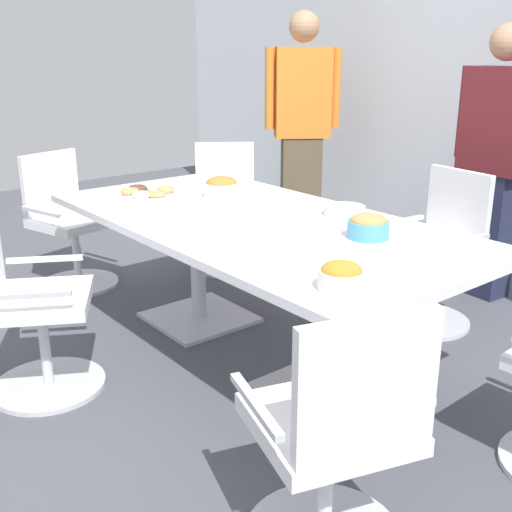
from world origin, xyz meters
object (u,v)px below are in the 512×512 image
at_px(donut_platter, 148,192).
at_px(office_chair_5, 69,228).
at_px(office_chair_1, 336,447).
at_px(conference_table, 256,242).
at_px(snack_bowl_pretzels, 221,187).
at_px(person_standing_1, 494,161).
at_px(office_chair_3, 435,257).
at_px(office_chair_0, 29,311).
at_px(person_standing_0, 302,125).
at_px(snack_bowl_cookies, 368,226).
at_px(office_chair_4, 225,213).
at_px(plate_stack, 345,210).
at_px(snack_bowl_chips_orange, 341,276).

bearing_deg(donut_platter, office_chair_5, -167.32).
height_order(office_chair_1, donut_platter, office_chair_1).
distance_m(conference_table, snack_bowl_pretzels, 0.57).
bearing_deg(person_standing_1, office_chair_3, 101.00).
height_order(office_chair_0, person_standing_0, person_standing_0).
relative_size(office_chair_1, snack_bowl_cookies, 4.71).
xyz_separation_m(office_chair_4, snack_bowl_pretzels, (0.75, -0.57, 0.40)).
relative_size(office_chair_1, plate_stack, 4.25).
distance_m(person_standing_0, snack_bowl_pretzels, 1.69).
relative_size(office_chair_1, snack_bowl_pretzels, 4.36).
height_order(person_standing_0, plate_stack, person_standing_0).
height_order(office_chair_4, donut_platter, office_chair_4).
xyz_separation_m(person_standing_1, donut_platter, (-1.09, -1.89, -0.13)).
bearing_deg(person_standing_0, snack_bowl_pretzels, 65.76).
bearing_deg(snack_bowl_chips_orange, person_standing_0, 139.72).
height_order(office_chair_4, plate_stack, office_chair_4).
xyz_separation_m(office_chair_4, donut_platter, (0.45, -0.89, 0.36)).
distance_m(office_chair_1, office_chair_5, 2.92).
bearing_deg(office_chair_3, snack_bowl_cookies, 111.46).
height_order(snack_bowl_pretzels, snack_bowl_chips_orange, snack_bowl_pretzels).
relative_size(office_chair_1, office_chair_4, 1.00).
xyz_separation_m(office_chair_1, donut_platter, (-2.10, 0.56, 0.36)).
xyz_separation_m(conference_table, snack_bowl_cookies, (0.58, 0.19, 0.18)).
xyz_separation_m(office_chair_1, snack_bowl_chips_orange, (-0.32, 0.33, 0.40)).
bearing_deg(office_chair_1, person_standing_0, 66.58).
distance_m(person_standing_0, person_standing_1, 1.66).
height_order(snack_bowl_pretzels, donut_platter, snack_bowl_pretzels).
distance_m(conference_table, office_chair_4, 1.48).
distance_m(office_chair_3, snack_bowl_cookies, 1.00).
relative_size(office_chair_3, person_standing_0, 0.49).
bearing_deg(office_chair_1, snack_bowl_chips_orange, 61.24).
bearing_deg(office_chair_1, office_chair_4, 78.00).
bearing_deg(snack_bowl_cookies, office_chair_5, -166.47).
distance_m(office_chair_0, donut_platter, 1.08).
relative_size(person_standing_0, plate_stack, 8.67).
height_order(person_standing_0, snack_bowl_pretzels, person_standing_0).
bearing_deg(donut_platter, snack_bowl_pretzels, 46.53).
bearing_deg(person_standing_0, donut_platter, 52.56).
height_order(person_standing_1, snack_bowl_cookies, person_standing_1).
bearing_deg(office_chair_5, plate_stack, 96.66).
distance_m(person_standing_1, snack_bowl_pretzels, 1.76).
distance_m(snack_bowl_cookies, plate_stack, 0.42).
distance_m(office_chair_0, person_standing_1, 2.92).
bearing_deg(snack_bowl_cookies, office_chair_4, 163.65).
bearing_deg(office_chair_4, office_chair_5, 18.28).
relative_size(conference_table, snack_bowl_cookies, 12.43).
bearing_deg(snack_bowl_chips_orange, office_chair_5, 179.02).
relative_size(conference_table, office_chair_3, 2.64).
relative_size(conference_table, snack_bowl_chips_orange, 14.07).
distance_m(office_chair_1, snack_bowl_cookies, 1.21).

